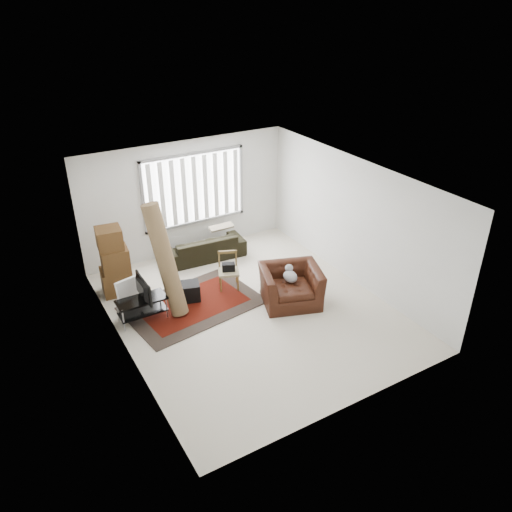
{
  "coord_description": "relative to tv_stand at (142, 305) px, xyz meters",
  "views": [
    {
      "loc": [
        -4.07,
        -7.14,
        5.63
      ],
      "look_at": [
        0.24,
        0.21,
        1.05
      ],
      "focal_mm": 35.0,
      "sensor_mm": 36.0,
      "label": 1
    }
  ],
  "objects": [
    {
      "name": "room",
      "position": [
        1.98,
        -0.25,
        1.42
      ],
      "size": [
        6.0,
        6.02,
        2.71
      ],
      "color": "beige",
      "rests_on": "ground"
    },
    {
      "name": "persian_rug",
      "position": [
        1.02,
        -0.02,
        -0.33
      ],
      "size": [
        2.81,
        2.08,
        0.02
      ],
      "color": "black",
      "rests_on": "ground"
    },
    {
      "name": "tv_stand",
      "position": [
        0.0,
        0.0,
        0.0
      ],
      "size": [
        0.94,
        0.42,
        0.47
      ],
      "color": "black",
      "rests_on": "ground"
    },
    {
      "name": "tv",
      "position": [
        -0.0,
        0.0,
        0.35
      ],
      "size": [
        0.1,
        0.76,
        0.44
      ],
      "primitive_type": "imported",
      "rotation": [
        0.0,
        0.0,
        1.57
      ],
      "color": "black",
      "rests_on": "tv_stand"
    },
    {
      "name": "subwoofer",
      "position": [
        1.07,
        0.18,
        -0.13
      ],
      "size": [
        0.45,
        0.45,
        0.37
      ],
      "primitive_type": "cube",
      "rotation": [
        0.0,
        0.0,
        -0.29
      ],
      "color": "black",
      "rests_on": "persian_rug"
    },
    {
      "name": "moving_boxes",
      "position": [
        -0.12,
        1.24,
        0.34
      ],
      "size": [
        0.65,
        0.61,
        1.46
      ],
      "color": "#55381A",
      "rests_on": "ground"
    },
    {
      "name": "white_flatpack",
      "position": [
        -0.07,
        0.44,
        0.01
      ],
      "size": [
        0.57,
        0.31,
        0.7
      ],
      "primitive_type": "cube",
      "rotation": [
        -0.16,
        0.0,
        0.24
      ],
      "color": "silver",
      "rests_on": "ground"
    },
    {
      "name": "rolled_rug",
      "position": [
        0.56,
        0.03,
        0.79
      ],
      "size": [
        0.7,
        0.9,
        2.26
      ],
      "primitive_type": "cylinder",
      "rotation": [
        -0.23,
        0.0,
        0.5
      ],
      "color": "brown",
      "rests_on": "ground"
    },
    {
      "name": "sofa",
      "position": [
        2.08,
        1.69,
        0.03
      ],
      "size": [
        1.97,
        0.97,
        0.73
      ],
      "primitive_type": "imported",
      "rotation": [
        0.0,
        0.0,
        3.07
      ],
      "color": "black",
      "rests_on": "ground"
    },
    {
      "name": "side_chair",
      "position": [
        1.97,
        0.22,
        0.1
      ],
      "size": [
        0.56,
        0.56,
        0.79
      ],
      "rotation": [
        0.0,
        0.0,
        -0.4
      ],
      "color": "#877A58",
      "rests_on": "ground"
    },
    {
      "name": "armchair",
      "position": [
        2.79,
        -0.91,
        0.1
      ],
      "size": [
        1.44,
        1.35,
        0.87
      ],
      "rotation": [
        0.0,
        0.0,
        -0.34
      ],
      "color": "#32140A",
      "rests_on": "ground"
    }
  ]
}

